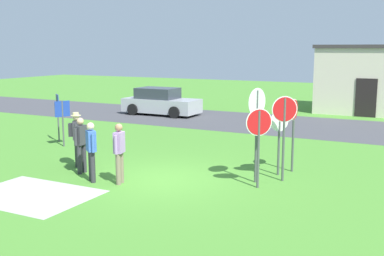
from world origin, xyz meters
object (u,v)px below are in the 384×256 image
object	(u,v)px
stop_sign_tallest	(257,118)
person_with_sunhat	(76,135)
info_panel_middle	(58,109)
stop_sign_center_cluster	(294,123)
info_panel_leftmost	(63,115)
parked_car_on_street	(161,102)
person_near_signs	(91,149)
stop_sign_leaning_left	(279,131)
stop_sign_low_front	(284,124)
person_in_dark_shirt	(81,142)
stop_sign_rear_left	(259,134)
person_on_left	(119,150)

from	to	relation	value
stop_sign_tallest	person_with_sunhat	bearing A→B (deg)	-170.83
stop_sign_tallest	info_panel_middle	size ratio (longest dim) A/B	1.39
info_panel_middle	stop_sign_center_cluster	bearing A→B (deg)	-1.37
stop_sign_tallest	info_panel_middle	world-z (taller)	stop_sign_tallest
stop_sign_tallest	info_panel_leftmost	xyz separation A→B (m)	(-8.20, 1.29, -0.62)
info_panel_leftmost	person_with_sunhat	bearing A→B (deg)	-40.85
parked_car_on_street	person_near_signs	world-z (taller)	person_near_signs
info_panel_leftmost	parked_car_on_street	bearing A→B (deg)	97.43
stop_sign_center_cluster	stop_sign_leaning_left	bearing A→B (deg)	-114.61
person_with_sunhat	stop_sign_low_front	bearing A→B (deg)	12.49
stop_sign_leaning_left	info_panel_leftmost	bearing A→B (deg)	178.38
stop_sign_leaning_left	stop_sign_center_cluster	size ratio (longest dim) A/B	0.88
person_in_dark_shirt	person_with_sunhat	xyz separation A→B (m)	(-0.68, 0.56, 0.06)
stop_sign_center_cluster	stop_sign_rear_left	bearing A→B (deg)	-99.80
stop_sign_leaning_left	stop_sign_tallest	size ratio (longest dim) A/B	0.74
info_panel_middle	stop_sign_leaning_left	bearing A→B (deg)	-4.98
stop_sign_leaning_left	stop_sign_tallest	world-z (taller)	stop_sign_tallest
stop_sign_tallest	person_on_left	world-z (taller)	stop_sign_tallest
stop_sign_low_front	person_on_left	xyz separation A→B (m)	(-3.94, -2.34, -0.69)
stop_sign_center_cluster	person_in_dark_shirt	distance (m)	6.40
stop_sign_leaning_left	person_in_dark_shirt	world-z (taller)	stop_sign_leaning_left
stop_sign_leaning_left	stop_sign_low_front	size ratio (longest dim) A/B	0.81
person_near_signs	stop_sign_rear_left	bearing A→B (deg)	19.77
stop_sign_leaning_left	info_panel_leftmost	world-z (taller)	stop_sign_leaning_left
person_on_left	info_panel_leftmost	size ratio (longest dim) A/B	0.97
person_with_sunhat	info_panel_leftmost	xyz separation A→B (m)	(-2.54, 2.20, 0.20)
person_on_left	info_panel_leftmost	distance (m)	5.82
stop_sign_center_cluster	stop_sign_tallest	bearing A→B (deg)	-110.37
parked_car_on_street	stop_sign_center_cluster	distance (m)	13.39
info_panel_leftmost	info_panel_middle	bearing A→B (deg)	143.38
person_in_dark_shirt	person_on_left	distance (m)	1.72
stop_sign_low_front	stop_sign_tallest	xyz separation A→B (m)	(-0.64, -0.48, 0.18)
parked_car_on_street	info_panel_leftmost	size ratio (longest dim) A/B	2.46
parked_car_on_street	stop_sign_center_cluster	size ratio (longest dim) A/B	1.93
person_on_left	info_panel_leftmost	bearing A→B (deg)	147.29
person_in_dark_shirt	person_near_signs	bearing A→B (deg)	-34.17
stop_sign_leaning_left	info_panel_leftmost	size ratio (longest dim) A/B	1.12
person_near_signs	info_panel_middle	bearing A→B (deg)	141.11
person_with_sunhat	info_panel_middle	world-z (taller)	info_panel_middle
stop_sign_leaning_left	stop_sign_rear_left	size ratio (longest dim) A/B	0.91
stop_sign_leaning_left	person_in_dark_shirt	size ratio (longest dim) A/B	1.16
stop_sign_center_cluster	info_panel_middle	xyz separation A→B (m)	(-9.57, 0.23, -0.17)
parked_car_on_street	info_panel_leftmost	world-z (taller)	info_panel_leftmost
person_near_signs	info_panel_middle	world-z (taller)	info_panel_middle
stop_sign_tallest	stop_sign_rear_left	distance (m)	0.64
stop_sign_low_front	person_near_signs	size ratio (longest dim) A/B	1.43
person_in_dark_shirt	person_on_left	world-z (taller)	same
stop_sign_low_front	person_with_sunhat	size ratio (longest dim) A/B	1.39
stop_sign_low_front	stop_sign_center_cluster	xyz separation A→B (m)	(-0.04, 1.15, -0.16)
parked_car_on_street	person_with_sunhat	bearing A→B (deg)	-71.83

